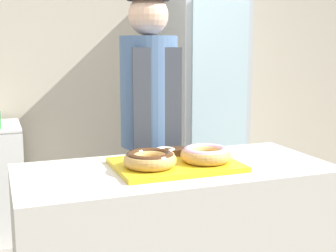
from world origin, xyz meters
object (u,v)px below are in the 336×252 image
at_px(beverage_fridge, 202,101).
at_px(brownie_back_left, 154,153).
at_px(donut_light_glaze, 206,154).
at_px(donut_chocolate_glaze, 150,159).
at_px(baker_person, 149,129).
at_px(serving_tray, 175,165).
at_px(donut_mini_center, 165,151).
at_px(brownie_back_right, 176,151).

bearing_deg(beverage_fridge, brownie_back_left, -121.84).
distance_m(donut_light_glaze, brownie_back_left, 0.27).
relative_size(donut_chocolate_glaze, donut_light_glaze, 1.00).
bearing_deg(baker_person, brownie_back_left, -105.84).
relative_size(serving_tray, donut_light_glaze, 2.38).
distance_m(serving_tray, brownie_back_left, 0.16).
xyz_separation_m(donut_mini_center, brownie_back_left, (-0.06, 0.00, -0.00)).
distance_m(donut_chocolate_glaze, brownie_back_left, 0.20).
distance_m(donut_mini_center, brownie_back_left, 0.06).
bearing_deg(baker_person, beverage_fridge, 52.05).
relative_size(donut_chocolate_glaze, baker_person, 0.13).
relative_size(donut_chocolate_glaze, beverage_fridge, 0.12).
distance_m(baker_person, beverage_fridge, 1.36).
bearing_deg(donut_light_glaze, brownie_back_left, 137.21).
xyz_separation_m(baker_person, beverage_fridge, (0.84, 1.08, 0.01)).
relative_size(donut_light_glaze, donut_mini_center, 2.10).
relative_size(serving_tray, brownie_back_left, 5.94).
height_order(brownie_back_right, baker_person, baker_person).
xyz_separation_m(donut_light_glaze, donut_mini_center, (-0.14, 0.18, -0.02)).
distance_m(serving_tray, donut_light_glaze, 0.15).
relative_size(brownie_back_right, baker_person, 0.05).
bearing_deg(beverage_fridge, baker_person, -127.95).
relative_size(donut_chocolate_glaze, brownie_back_left, 2.50).
distance_m(serving_tray, donut_chocolate_glaze, 0.15).
bearing_deg(donut_chocolate_glaze, brownie_back_right, 42.79).
bearing_deg(baker_person, serving_tray, -97.51).
distance_m(donut_light_glaze, brownie_back_right, 0.20).
relative_size(donut_light_glaze, baker_person, 0.13).
distance_m(donut_mini_center, baker_person, 0.51).
height_order(serving_tray, donut_chocolate_glaze, donut_chocolate_glaze).
xyz_separation_m(donut_light_glaze, brownie_back_left, (-0.20, 0.18, -0.02)).
bearing_deg(serving_tray, donut_light_glaze, -15.70).
height_order(donut_light_glaze, brownie_back_left, donut_light_glaze).
xyz_separation_m(serving_tray, baker_person, (0.09, 0.65, 0.06)).
bearing_deg(brownie_back_left, brownie_back_right, 0.00).
bearing_deg(brownie_back_left, baker_person, 74.16).
xyz_separation_m(brownie_back_left, beverage_fridge, (0.98, 1.58, 0.04)).
bearing_deg(serving_tray, baker_person, 82.49).
xyz_separation_m(serving_tray, donut_light_glaze, (0.14, -0.04, 0.05)).
bearing_deg(donut_light_glaze, donut_mini_center, 127.26).
bearing_deg(donut_light_glaze, donut_chocolate_glaze, 180.00).
distance_m(donut_mini_center, beverage_fridge, 1.83).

